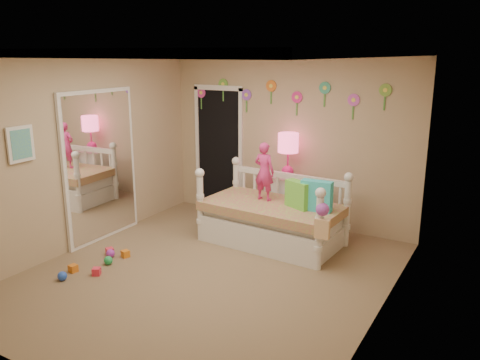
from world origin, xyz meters
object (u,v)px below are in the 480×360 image
Objects in this scene: nightstand at (287,202)px; table_lamp at (288,148)px; daybed at (272,207)px; child at (264,171)px.

table_lamp is at bearing 95.61° from nightstand.
table_lamp is at bearing 102.02° from daybed.
table_lamp is at bearing -92.27° from child.
nightstand is 0.83m from table_lamp.
daybed is 0.51m from child.
daybed reaches higher than nightstand.
nightstand is 1.14× the size of table_lamp.
child is 0.68m from table_lamp.
nightstand is (0.06, 0.64, -0.60)m from child.
child reaches higher than daybed.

